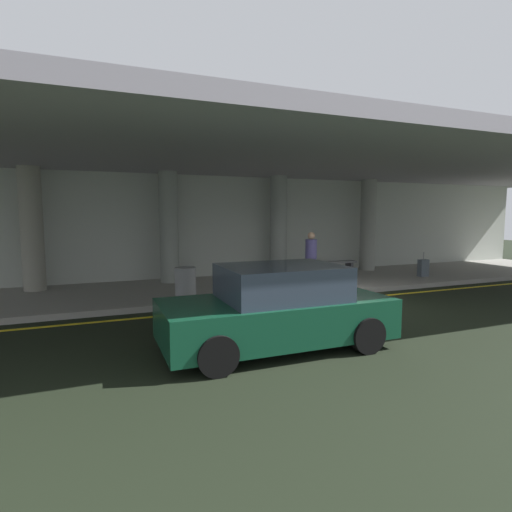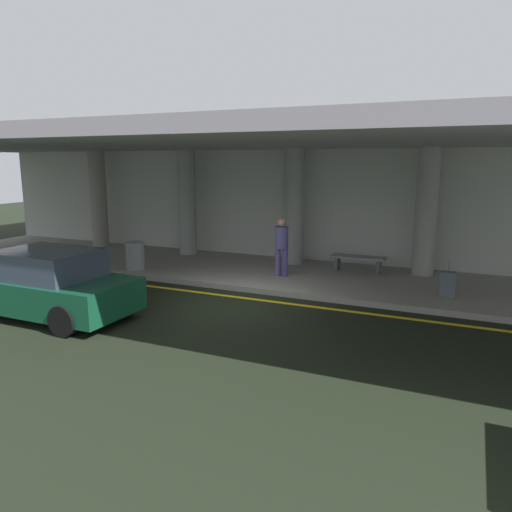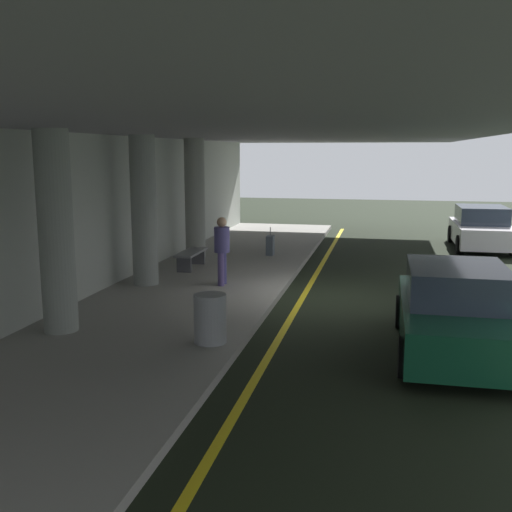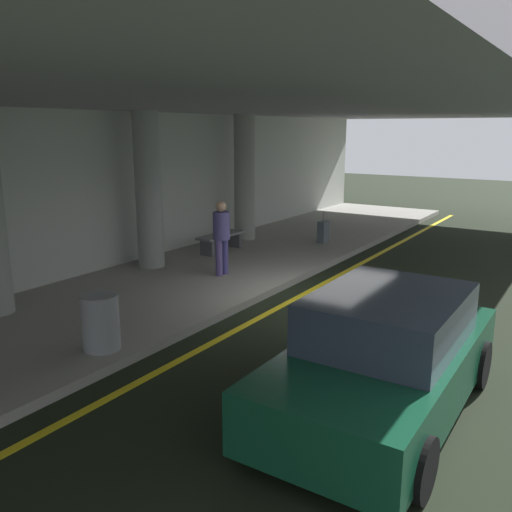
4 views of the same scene
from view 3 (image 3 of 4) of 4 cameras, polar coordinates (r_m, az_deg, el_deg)
ground_plane at (r=14.06m, az=6.49°, el=-4.10°), size 60.00×60.00×0.00m
sidewalk at (r=14.67m, az=-5.66°, el=-3.20°), size 26.00×4.20×0.15m
lane_stripe_yellow at (r=14.12m, az=4.47°, el=-3.99°), size 26.00×0.14×0.01m
support_column_left_mid at (r=11.27m, az=-18.59°, el=2.17°), size 0.62×0.62×3.65m
support_column_center at (r=14.82m, az=-10.68°, el=4.27°), size 0.62×0.62×3.65m
support_column_right_mid at (r=18.55m, az=-5.87°, el=5.50°), size 0.62×0.62×3.65m
ceiling_overhang at (r=14.15m, az=-3.97°, el=12.16°), size 28.00×13.20×0.30m
terminal_back_wall at (r=15.21m, az=-13.90°, el=4.01°), size 26.00×0.30×3.80m
car_white at (r=22.55m, az=20.72°, el=2.47°), size 4.10×1.92×1.50m
car_dark_green at (r=10.71m, az=18.57°, el=-5.10°), size 4.10×1.92×1.50m
traveler_with_luggage at (r=14.60m, az=-3.28°, el=0.93°), size 0.38×0.38×1.68m
suitcase_upright_primary at (r=18.94m, az=1.37°, el=1.03°), size 0.36×0.22×0.90m
bench_metal at (r=16.90m, az=-6.21°, el=0.02°), size 1.60×0.50×0.48m
trash_bin_steel at (r=10.31m, az=-4.41°, el=-5.97°), size 0.56×0.56×0.85m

